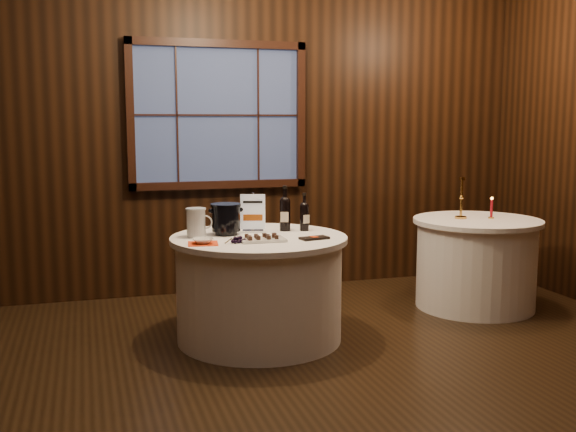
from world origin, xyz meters
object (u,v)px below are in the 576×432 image
object	(u,v)px
glass_pitcher	(196,222)
red_candle	(491,210)
main_table	(259,288)
side_table	(476,263)
ice_bucket	(226,218)
cracker_bowl	(203,241)
chocolate_plate	(262,238)
port_bottle_right	(304,214)
brass_candlestick	(461,204)
grape_bunch	(239,240)
chocolate_box	(314,238)
sign_stand	(253,219)
port_bottle_left	(285,211)

from	to	relation	value
glass_pitcher	red_candle	distance (m)	2.57
main_table	side_table	world-z (taller)	same
ice_bucket	cracker_bowl	xyz separation A→B (m)	(-0.23, -0.33, -0.10)
side_table	chocolate_plate	size ratio (longest dim) A/B	3.40
main_table	cracker_bowl	size ratio (longest dim) A/B	9.06
port_bottle_right	brass_candlestick	bearing A→B (deg)	-0.15
side_table	cracker_bowl	size ratio (longest dim) A/B	7.64
red_candle	glass_pitcher	bearing A→B (deg)	-175.73
ice_bucket	grape_bunch	bearing A→B (deg)	-88.46
chocolate_box	glass_pitcher	world-z (taller)	glass_pitcher
chocolate_plate	sign_stand	bearing A→B (deg)	85.39
chocolate_box	glass_pitcher	size ratio (longest dim) A/B	0.96
main_table	port_bottle_right	world-z (taller)	port_bottle_right
side_table	sign_stand	size ratio (longest dim) A/B	3.64
main_table	port_bottle_left	world-z (taller)	port_bottle_left
chocolate_plate	glass_pitcher	world-z (taller)	glass_pitcher
cracker_bowl	red_candle	size ratio (longest dim) A/B	0.77
chocolate_box	cracker_bowl	bearing A→B (deg)	165.65
grape_bunch	ice_bucket	bearing A→B (deg)	91.54
port_bottle_right	chocolate_box	xyz separation A→B (m)	(-0.05, -0.38, -0.12)
port_bottle_left	chocolate_box	world-z (taller)	port_bottle_left
ice_bucket	cracker_bowl	bearing A→B (deg)	-124.76
chocolate_box	ice_bucket	bearing A→B (deg)	134.86
grape_bunch	brass_candlestick	world-z (taller)	brass_candlestick
port_bottle_right	ice_bucket	world-z (taller)	port_bottle_right
port_bottle_left	grape_bunch	distance (m)	0.63
ice_bucket	glass_pitcher	xyz separation A→B (m)	(-0.22, -0.04, -0.01)
main_table	cracker_bowl	bearing A→B (deg)	-156.55
main_table	brass_candlestick	world-z (taller)	brass_candlestick
port_bottle_left	chocolate_plate	bearing A→B (deg)	-104.15
chocolate_box	grape_bunch	xyz separation A→B (m)	(-0.54, 0.00, 0.01)
sign_stand	ice_bucket	size ratio (longest dim) A/B	1.30
ice_bucket	red_candle	size ratio (longest dim) A/B	1.23
side_table	glass_pitcher	distance (m)	2.49
main_table	sign_stand	bearing A→B (deg)	89.16
main_table	port_bottle_right	xyz separation A→B (m)	(0.39, 0.14, 0.51)
brass_candlestick	ice_bucket	bearing A→B (deg)	-173.78
chocolate_plate	cracker_bowl	xyz separation A→B (m)	(-0.41, 0.01, 0.00)
red_candle	ice_bucket	bearing A→B (deg)	-176.32
main_table	glass_pitcher	size ratio (longest dim) A/B	6.12
main_table	glass_pitcher	xyz separation A→B (m)	(-0.44, 0.10, 0.49)
cracker_bowl	side_table	bearing A→B (deg)	11.38
chocolate_box	glass_pitcher	bearing A→B (deg)	145.79
red_candle	cracker_bowl	bearing A→B (deg)	-169.41
glass_pitcher	sign_stand	bearing A→B (deg)	34.36
port_bottle_right	cracker_bowl	xyz separation A→B (m)	(-0.83, -0.33, -0.10)
main_table	cracker_bowl	distance (m)	0.63
main_table	glass_pitcher	world-z (taller)	glass_pitcher
ice_bucket	brass_candlestick	world-z (taller)	brass_candlestick
red_candle	main_table	bearing A→B (deg)	-172.27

